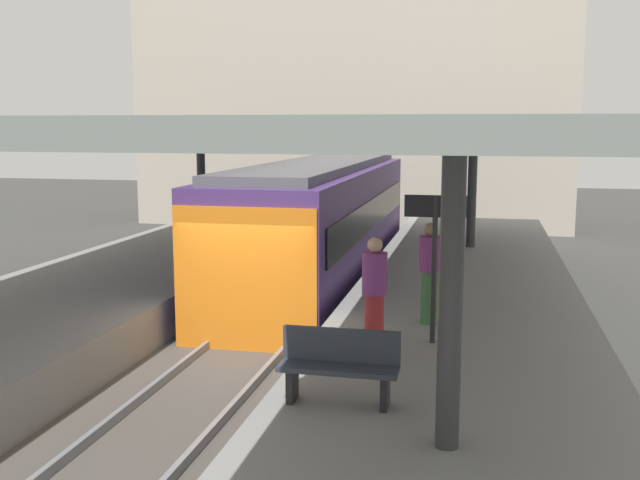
{
  "coord_description": "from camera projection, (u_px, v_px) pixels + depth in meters",
  "views": [
    {
      "loc": [
        4.07,
        -12.01,
        4.22
      ],
      "look_at": [
        0.24,
        5.21,
        1.44
      ],
      "focal_mm": 41.14,
      "sensor_mm": 36.0,
      "label": 1
    }
  ],
  "objects": [
    {
      "name": "platform_sign",
      "position": [
        435.0,
        235.0,
        10.7
      ],
      "size": [
        0.9,
        0.08,
        2.21
      ],
      "color": "#262628",
      "rests_on": "platform_right"
    },
    {
      "name": "passenger_mid_platform",
      "position": [
        430.0,
        272.0,
        11.9
      ],
      "size": [
        0.36,
        0.36,
        1.66
      ],
      "color": "#386B3D",
      "rests_on": "platform_right"
    },
    {
      "name": "ground_plane",
      "position": [
        244.0,
        363.0,
        13.11
      ],
      "size": [
        80.0,
        80.0,
        0.0
      ],
      "primitive_type": "plane",
      "color": "#383835"
    },
    {
      "name": "platform_bench",
      "position": [
        339.0,
        364.0,
        8.53
      ],
      "size": [
        1.4,
        0.41,
        0.86
      ],
      "color": "black",
      "rests_on": "platform_right"
    },
    {
      "name": "canopy_left",
      "position": [
        82.0,
        127.0,
        14.63
      ],
      "size": [
        4.18,
        21.0,
        3.3
      ],
      "color": "#333335",
      "rests_on": "platform_left"
    },
    {
      "name": "rail_far_side",
      "position": [
        283.0,
        351.0,
        12.92
      ],
      "size": [
        0.08,
        28.0,
        0.14
      ],
      "primitive_type": "cube",
      "color": "slate",
      "rests_on": "track_ballast"
    },
    {
      "name": "platform_right",
      "position": [
        460.0,
        350.0,
        12.22
      ],
      "size": [
        4.4,
        28.0,
        1.0
      ],
      "primitive_type": "cube",
      "color": "gray",
      "rests_on": "ground_plane"
    },
    {
      "name": "canopy_right",
      "position": [
        469.0,
        129.0,
        13.01
      ],
      "size": [
        4.18,
        21.0,
        3.26
      ],
      "color": "#333335",
      "rests_on": "platform_right"
    },
    {
      "name": "station_building_backdrop",
      "position": [
        356.0,
        95.0,
        31.85
      ],
      "size": [
        18.0,
        6.0,
        11.0
      ],
      "primitive_type": "cube",
      "color": "#A89E8E",
      "rests_on": "ground_plane"
    },
    {
      "name": "track_ballast",
      "position": [
        244.0,
        358.0,
        13.1
      ],
      "size": [
        3.2,
        28.0,
        0.2
      ],
      "primitive_type": "cube",
      "color": "#4C4742",
      "rests_on": "ground_plane"
    },
    {
      "name": "passenger_near_bench",
      "position": [
        374.0,
        292.0,
        10.47
      ],
      "size": [
        0.36,
        0.36,
        1.65
      ],
      "color": "maroon",
      "rests_on": "platform_right"
    },
    {
      "name": "commuter_train",
      "position": [
        321.0,
        222.0,
        19.01
      ],
      "size": [
        2.78,
        12.64,
        3.1
      ],
      "color": "#472D6B",
      "rests_on": "track_ballast"
    },
    {
      "name": "rail_near_side",
      "position": [
        206.0,
        346.0,
        13.23
      ],
      "size": [
        0.08,
        28.0,
        0.14
      ],
      "primitive_type": "cube",
      "color": "slate",
      "rests_on": "track_ballast"
    },
    {
      "name": "platform_left",
      "position": [
        52.0,
        324.0,
        13.85
      ],
      "size": [
        4.4,
        28.0,
        1.0
      ],
      "primitive_type": "cube",
      "color": "gray",
      "rests_on": "ground_plane"
    }
  ]
}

